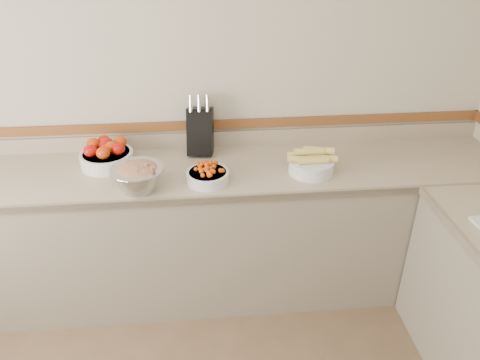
{
  "coord_description": "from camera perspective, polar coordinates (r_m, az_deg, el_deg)",
  "views": [
    {
      "loc": [
        0.15,
        -0.77,
        2.21
      ],
      "look_at": [
        0.35,
        1.35,
        1.0
      ],
      "focal_mm": 35.0,
      "sensor_mm": 36.0,
      "label": 1
    }
  ],
  "objects": [
    {
      "name": "back_wall",
      "position": [
        2.92,
        -8.23,
        11.15
      ],
      "size": [
        4.0,
        0.0,
        4.0
      ],
      "primitive_type": "plane",
      "rotation": [
        1.57,
        0.0,
        0.0
      ],
      "color": "#B9AF98",
      "rests_on": "ground_plane"
    },
    {
      "name": "counter_back",
      "position": [
        3.01,
        -7.27,
        -6.29
      ],
      "size": [
        4.0,
        0.65,
        1.08
      ],
      "color": "gray",
      "rests_on": "ground_plane"
    },
    {
      "name": "knife_block",
      "position": [
        2.91,
        -4.87,
        6.08
      ],
      "size": [
        0.18,
        0.21,
        0.38
      ],
      "color": "black",
      "rests_on": "counter_back"
    },
    {
      "name": "tomato_bowl",
      "position": [
        2.89,
        -15.96,
        3.03
      ],
      "size": [
        0.31,
        0.31,
        0.15
      ],
      "color": "silver",
      "rests_on": "counter_back"
    },
    {
      "name": "cherry_tomato_bowl",
      "position": [
        2.62,
        -3.96,
        0.64
      ],
      "size": [
        0.24,
        0.24,
        0.13
      ],
      "color": "silver",
      "rests_on": "counter_back"
    },
    {
      "name": "corn_bowl",
      "position": [
        2.74,
        8.7,
        2.05
      ],
      "size": [
        0.29,
        0.26,
        0.16
      ],
      "color": "silver",
      "rests_on": "counter_back"
    },
    {
      "name": "rhubarb_bowl",
      "position": [
        2.57,
        -12.33,
        0.45
      ],
      "size": [
        0.29,
        0.29,
        0.16
      ],
      "color": "#B2B2BA",
      "rests_on": "counter_back"
    }
  ]
}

